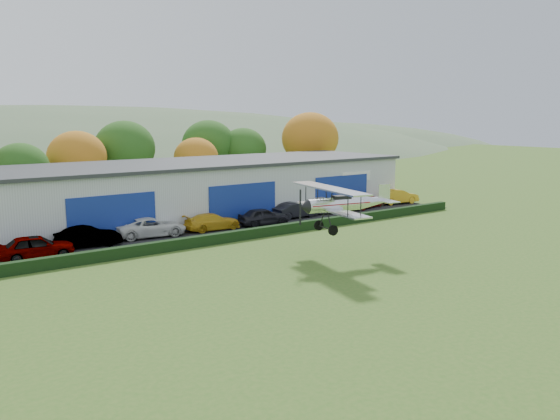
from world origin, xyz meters
TOP-DOWN VIEW (x-y plane):
  - ground at (0.00, 0.00)m, footprint 300.00×300.00m
  - apron at (3.00, 21.00)m, footprint 48.00×9.00m
  - hedge at (3.00, 16.20)m, footprint 46.00×0.60m
  - hangar at (5.00, 27.98)m, footprint 40.60×12.60m
  - tree_belt at (0.85, 40.62)m, footprint 75.70×13.22m
  - car_0 at (-13.32, 19.33)m, footprint 5.05×2.51m
  - car_1 at (-9.35, 20.78)m, footprint 4.82×2.08m
  - car_2 at (-4.11, 21.43)m, footprint 5.83×3.24m
  - car_3 at (1.17, 20.83)m, footprint 4.96×2.24m
  - car_4 at (5.87, 20.04)m, footprint 4.73×2.42m
  - car_5 at (10.40, 21.19)m, footprint 4.56×1.60m
  - car_6 at (14.20, 21.67)m, footprint 6.34×4.56m
  - car_7 at (19.83, 21.65)m, footprint 6.04×3.57m
  - car_8 at (24.88, 21.47)m, footprint 5.08×2.46m
  - biplane at (3.13, 6.94)m, footprint 7.07×8.07m

SIDE VIEW (x-z plane):
  - ground at x=0.00m, z-range 0.00..0.00m
  - apron at x=3.00m, z-range 0.00..0.05m
  - hedge at x=3.00m, z-range 0.00..0.80m
  - car_3 at x=1.17m, z-range 0.05..1.46m
  - car_5 at x=10.40m, z-range 0.05..1.55m
  - car_2 at x=-4.11m, z-range 0.05..1.59m
  - car_4 at x=5.87m, z-range 0.05..1.59m
  - car_1 at x=-9.35m, z-range 0.05..1.59m
  - car_6 at x=14.20m, z-range 0.05..1.65m
  - car_8 at x=24.88m, z-range 0.05..1.66m
  - car_7 at x=19.83m, z-range 0.05..1.69m
  - car_0 at x=-13.32m, z-range 0.05..1.70m
  - hangar at x=5.00m, z-range 0.01..5.31m
  - biplane at x=3.13m, z-range 2.43..5.43m
  - tree_belt at x=0.85m, z-range 0.55..10.67m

